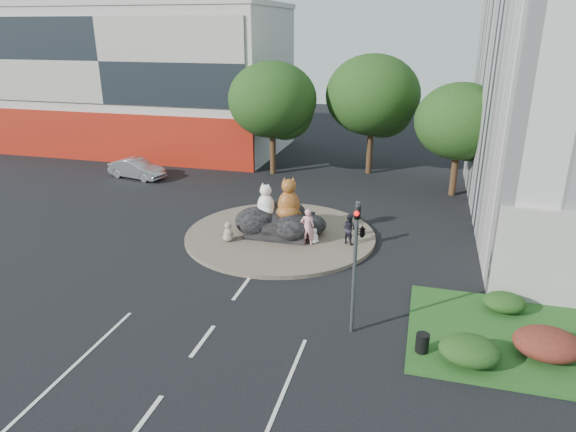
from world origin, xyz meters
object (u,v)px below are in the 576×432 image
Objects in this scene: pedestrian_dark at (349,229)px; litter_bin at (422,343)px; pedestrian_pink at (308,227)px; kitten_calico at (228,231)px; kitten_white at (314,235)px; cat_white at (266,200)px; parked_car at (137,169)px; cat_tabby at (289,198)px.

pedestrian_dark reaches higher than litter_bin.
pedestrian_dark is at bearing -173.17° from pedestrian_pink.
pedestrian_pink is at bearing 31.58° from kitten_calico.
kitten_white is 1.78m from pedestrian_dark.
pedestrian_dark is at bearing -9.12° from kitten_white.
pedestrian_pink is at bearing -8.42° from cat_white.
pedestrian_pink is 17.59m from parked_car.
kitten_white is at bearing -145.69° from pedestrian_pink.
litter_bin is (3.81, -8.41, -0.52)m from pedestrian_dark.
pedestrian_dark is at bearing -105.03° from parked_car.
kitten_white is at bearing 42.98° from pedestrian_dark.
parked_car is at bearing 130.48° from cat_tabby.
cat_white reaches higher than kitten_calico.
parked_car reaches higher than kitten_white.
litter_bin is (20.77, -16.88, -0.26)m from parked_car.
pedestrian_pink is 0.44× the size of parked_car.
kitten_white is (2.79, -0.81, -1.39)m from cat_white.
litter_bin is (5.78, -7.69, -0.69)m from pedestrian_pink.
parked_car is (-15.27, 8.88, 0.11)m from kitten_white.
kitten_calico is 12.12m from litter_bin.
parked_car is (-16.96, 8.47, -0.27)m from pedestrian_dark.
parked_car reaches higher than litter_bin.
cat_white is 0.81× the size of cat_tabby.
cat_white is at bearing 141.01° from kitten_white.
cat_white is 12.19m from litter_bin.
cat_tabby is at bearing 54.78° from kitten_calico.
cat_tabby is at bearing 129.75° from kitten_white.
cat_tabby is 1.99m from pedestrian_pink.
pedestrian_pink reaches higher than litter_bin.
pedestrian_pink is at bearing -155.35° from kitten_white.
litter_bin is at bearing -12.30° from kitten_calico.
cat_white is 1.15× the size of pedestrian_dark.
kitten_calico is 14.67m from parked_car.
kitten_calico is 0.55× the size of pedestrian_pink.
cat_white is at bearing 71.73° from kitten_calico.
kitten_white is 9.71m from litter_bin.
pedestrian_dark is at bearing 114.36° from litter_bin.
litter_bin is at bearing 143.69° from pedestrian_dark.
cat_tabby is at bearing 15.03° from cat_white.
cat_white is at bearing 160.45° from cat_tabby.
cat_white is at bearing 24.22° from pedestrian_dark.
cat_white is 1.74× the size of kitten_calico.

